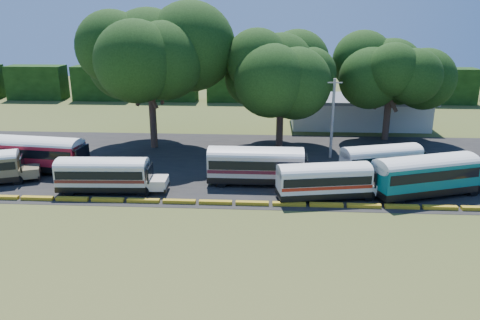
# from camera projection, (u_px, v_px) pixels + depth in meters

# --- Properties ---
(ground) EXTENTS (160.00, 160.00, 0.00)m
(ground) POSITION_uv_depth(u_px,v_px,m) (196.00, 209.00, 37.43)
(ground) COLOR #374F1A
(ground) RESTS_ON ground
(asphalt_strip) EXTENTS (64.00, 24.00, 0.02)m
(asphalt_strip) POSITION_uv_depth(u_px,v_px,m) (222.00, 163.00, 48.79)
(asphalt_strip) COLOR black
(asphalt_strip) RESTS_ON ground
(curb) EXTENTS (53.70, 0.45, 0.30)m
(curb) POSITION_uv_depth(u_px,v_px,m) (197.00, 202.00, 38.33)
(curb) COLOR #C48F17
(curb) RESTS_ON ground
(terminal_building) EXTENTS (19.00, 9.00, 4.00)m
(terminal_building) POSITION_uv_depth(u_px,v_px,m) (357.00, 111.00, 64.35)
(terminal_building) COLOR beige
(terminal_building) RESTS_ON ground
(treeline_backdrop) EXTENTS (130.00, 4.00, 6.00)m
(treeline_backdrop) POSITION_uv_depth(u_px,v_px,m) (236.00, 84.00, 82.22)
(treeline_backdrop) COLOR black
(treeline_backdrop) RESTS_ON ground
(bus_red) EXTENTS (11.00, 3.89, 3.54)m
(bus_red) POSITION_uv_depth(u_px,v_px,m) (40.00, 152.00, 45.44)
(bus_red) COLOR black
(bus_red) RESTS_ON ground
(bus_cream_west) EXTENTS (9.57, 2.78, 3.11)m
(bus_cream_west) POSITION_uv_depth(u_px,v_px,m) (105.00, 173.00, 40.33)
(bus_cream_west) COLOR black
(bus_cream_west) RESTS_ON ground
(bus_cream_east) EXTENTS (10.56, 2.70, 3.47)m
(bus_cream_east) POSITION_uv_depth(u_px,v_px,m) (258.00, 164.00, 42.24)
(bus_cream_east) COLOR black
(bus_cream_east) RESTS_ON ground
(bus_white_red) EXTENTS (9.69, 4.00, 3.10)m
(bus_white_red) POSITION_uv_depth(u_px,v_px,m) (326.00, 179.00, 38.90)
(bus_white_red) COLOR black
(bus_white_red) RESTS_ON ground
(bus_white_blue) EXTENTS (9.50, 4.83, 3.04)m
(bus_white_blue) POSITION_uv_depth(u_px,v_px,m) (383.00, 159.00, 44.41)
(bus_white_blue) COLOR black
(bus_white_blue) RESTS_ON ground
(bus_teal) EXTENTS (11.15, 6.09, 3.58)m
(bus_teal) POSITION_uv_depth(u_px,v_px,m) (428.00, 173.00, 39.45)
(bus_teal) COLOR black
(bus_teal) RESTS_ON ground
(tree_west) EXTENTS (13.13, 13.13, 15.62)m
(tree_west) POSITION_uv_depth(u_px,v_px,m) (149.00, 53.00, 51.39)
(tree_west) COLOR #39241C
(tree_west) RESTS_ON ground
(tree_center) EXTENTS (10.25, 10.25, 12.97)m
(tree_center) POSITION_uv_depth(u_px,v_px,m) (281.00, 67.00, 52.22)
(tree_center) COLOR #39241C
(tree_center) RESTS_ON ground
(tree_east) EXTENTS (10.03, 10.03, 12.21)m
(tree_east) POSITION_uv_depth(u_px,v_px,m) (391.00, 70.00, 55.39)
(tree_east) COLOR #39241C
(tree_east) RESTS_ON ground
(utility_pole) EXTENTS (1.60, 0.30, 8.54)m
(utility_pole) POSITION_uv_depth(u_px,v_px,m) (332.00, 118.00, 49.24)
(utility_pole) COLOR gray
(utility_pole) RESTS_ON ground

